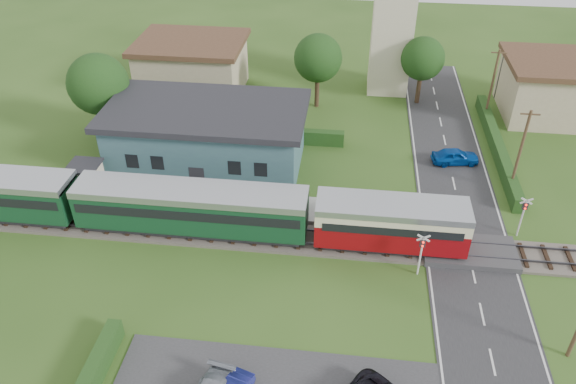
# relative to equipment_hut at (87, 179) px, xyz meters

# --- Properties ---
(ground) EXTENTS (120.00, 120.00, 0.00)m
(ground) POSITION_rel_equipment_hut_xyz_m (18.00, -5.20, -1.75)
(ground) COLOR #2D4C19
(railway_track) EXTENTS (76.00, 3.20, 0.49)m
(railway_track) POSITION_rel_equipment_hut_xyz_m (18.00, -3.20, -1.64)
(railway_track) COLOR #4C443D
(railway_track) RESTS_ON ground
(road) EXTENTS (6.00, 70.00, 0.05)m
(road) POSITION_rel_equipment_hut_xyz_m (28.00, -5.20, -1.72)
(road) COLOR #28282B
(road) RESTS_ON ground
(crossing_deck) EXTENTS (6.20, 3.40, 0.45)m
(crossing_deck) POSITION_rel_equipment_hut_xyz_m (28.00, -3.20, -1.52)
(crossing_deck) COLOR #333335
(crossing_deck) RESTS_ON ground
(platform) EXTENTS (30.00, 3.00, 0.45)m
(platform) POSITION_rel_equipment_hut_xyz_m (8.00, 0.00, -1.52)
(platform) COLOR gray
(platform) RESTS_ON ground
(equipment_hut) EXTENTS (2.30, 2.30, 2.55)m
(equipment_hut) POSITION_rel_equipment_hut_xyz_m (0.00, 0.00, 0.00)
(equipment_hut) COLOR beige
(equipment_hut) RESTS_ON platform
(station_building) EXTENTS (16.00, 9.00, 5.30)m
(station_building) POSITION_rel_equipment_hut_xyz_m (8.00, 5.79, 0.95)
(station_building) COLOR #3E686C
(station_building) RESTS_ON ground
(train) EXTENTS (43.20, 2.90, 3.40)m
(train) POSITION_rel_equipment_hut_xyz_m (5.79, -3.20, 0.43)
(train) COLOR #232328
(train) RESTS_ON ground
(house_west) EXTENTS (10.80, 8.80, 5.50)m
(house_west) POSITION_rel_equipment_hut_xyz_m (3.00, 19.80, 1.04)
(house_west) COLOR tan
(house_west) RESTS_ON ground
(house_east) EXTENTS (8.80, 8.80, 5.50)m
(house_east) POSITION_rel_equipment_hut_xyz_m (38.00, 18.80, 1.05)
(house_east) COLOR tan
(house_east) RESTS_ON ground
(hedge_roadside) EXTENTS (0.80, 18.00, 1.20)m
(hedge_roadside) POSITION_rel_equipment_hut_xyz_m (32.20, 10.80, -1.15)
(hedge_roadside) COLOR #193814
(hedge_roadside) RESTS_ON ground
(hedge_station) EXTENTS (22.00, 0.80, 1.30)m
(hedge_station) POSITION_rel_equipment_hut_xyz_m (8.00, 10.30, -1.10)
(hedge_station) COLOR #193814
(hedge_station) RESTS_ON ground
(tree_a) EXTENTS (5.20, 5.20, 8.00)m
(tree_a) POSITION_rel_equipment_hut_xyz_m (-2.00, 8.80, 3.63)
(tree_a) COLOR #332316
(tree_a) RESTS_ON ground
(tree_b) EXTENTS (4.60, 4.60, 7.34)m
(tree_b) POSITION_rel_equipment_hut_xyz_m (16.00, 17.80, 3.27)
(tree_b) COLOR #332316
(tree_b) RESTS_ON ground
(tree_c) EXTENTS (4.20, 4.20, 6.78)m
(tree_c) POSITION_rel_equipment_hut_xyz_m (26.00, 19.80, 2.91)
(tree_c) COLOR #332316
(tree_c) RESTS_ON ground
(utility_pole_c) EXTENTS (1.40, 0.22, 7.00)m
(utility_pole_c) POSITION_rel_equipment_hut_xyz_m (32.20, 4.80, 1.88)
(utility_pole_c) COLOR #473321
(utility_pole_c) RESTS_ON ground
(utility_pole_d) EXTENTS (1.40, 0.22, 7.00)m
(utility_pole_d) POSITION_rel_equipment_hut_xyz_m (32.20, 16.80, 1.88)
(utility_pole_d) COLOR #473321
(utility_pole_d) RESTS_ON ground
(crossing_signal_near) EXTENTS (0.84, 0.28, 3.28)m
(crossing_signal_near) POSITION_rel_equipment_hut_xyz_m (24.40, -5.61, 0.39)
(crossing_signal_near) COLOR silver
(crossing_signal_near) RESTS_ON ground
(crossing_signal_far) EXTENTS (0.84, 0.28, 3.28)m
(crossing_signal_far) POSITION_rel_equipment_hut_xyz_m (31.60, -0.81, 0.39)
(crossing_signal_far) COLOR silver
(crossing_signal_far) RESTS_ON ground
(streetlamp_west) EXTENTS (0.30, 0.30, 5.15)m
(streetlamp_west) POSITION_rel_equipment_hut_xyz_m (-4.00, 14.80, 1.29)
(streetlamp_west) COLOR #3F3F47
(streetlamp_west) RESTS_ON ground
(streetlamp_east) EXTENTS (0.30, 0.30, 5.15)m
(streetlamp_east) POSITION_rel_equipment_hut_xyz_m (34.00, 21.80, 1.29)
(streetlamp_east) COLOR #3F3F47
(streetlamp_east) RESTS_ON ground
(car_on_road) EXTENTS (4.09, 2.19, 1.32)m
(car_on_road) POSITION_rel_equipment_hut_xyz_m (28.37, 8.42, -1.04)
(car_on_road) COLOR #073E98
(car_on_road) RESTS_ON road
(pedestrian_near) EXTENTS (0.75, 0.62, 1.76)m
(pedestrian_near) POSITION_rel_equipment_hut_xyz_m (14.20, -0.62, -0.42)
(pedestrian_near) COLOR gray
(pedestrian_near) RESTS_ON platform
(pedestrian_far) EXTENTS (0.78, 0.88, 1.52)m
(pedestrian_far) POSITION_rel_equipment_hut_xyz_m (1.20, -0.63, -0.54)
(pedestrian_far) COLOR gray
(pedestrian_far) RESTS_ON platform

